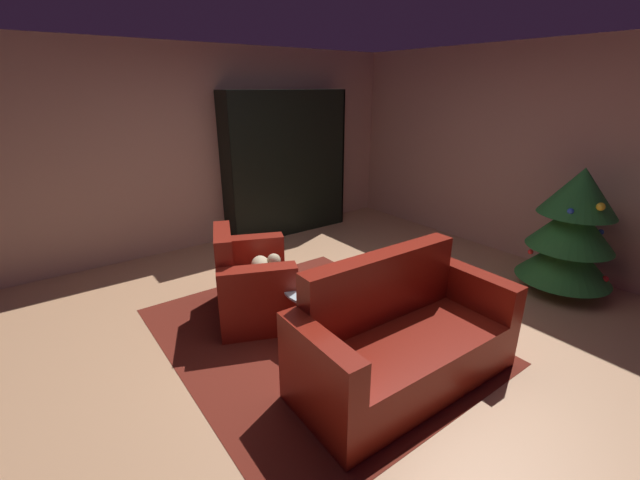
# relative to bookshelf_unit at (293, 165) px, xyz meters

# --- Properties ---
(ground_plane) EXTENTS (7.21, 7.21, 0.00)m
(ground_plane) POSITION_rel_bookshelf_unit_xyz_m (2.54, -1.25, -1.00)
(ground_plane) COLOR tan
(wall_back) EXTENTS (5.65, 0.06, 2.59)m
(wall_back) POSITION_rel_bookshelf_unit_xyz_m (2.54, 1.78, 0.30)
(wall_back) COLOR tan
(wall_back) RESTS_ON ground
(wall_left) EXTENTS (0.06, 6.12, 2.59)m
(wall_left) POSITION_rel_bookshelf_unit_xyz_m (-0.26, -1.25, 0.30)
(wall_left) COLOR tan
(wall_left) RESTS_ON ground
(area_rug) EXTENTS (2.77, 2.32, 0.01)m
(area_rug) POSITION_rel_bookshelf_unit_xyz_m (2.53, -1.46, -1.00)
(area_rug) COLOR #601D13
(area_rug) RESTS_ON ground
(bookshelf_unit) EXTENTS (0.38, 1.88, 2.04)m
(bookshelf_unit) POSITION_rel_bookshelf_unit_xyz_m (0.00, 0.00, 0.00)
(bookshelf_unit) COLOR black
(bookshelf_unit) RESTS_ON ground
(armchair_red) EXTENTS (1.15, 1.00, 0.87)m
(armchair_red) POSITION_rel_bookshelf_unit_xyz_m (1.88, -1.71, -0.69)
(armchair_red) COLOR maroon
(armchair_red) RESTS_ON ground
(couch_red) EXTENTS (0.80, 1.72, 0.93)m
(couch_red) POSITION_rel_bookshelf_unit_xyz_m (3.38, -1.27, -0.69)
(couch_red) COLOR maroon
(couch_red) RESTS_ON ground
(coffee_table) EXTENTS (0.72, 0.72, 0.45)m
(coffee_table) POSITION_rel_bookshelf_unit_xyz_m (2.52, -1.34, -0.60)
(coffee_table) COLOR black
(coffee_table) RESTS_ON ground
(book_stack_on_table) EXTENTS (0.19, 0.18, 0.11)m
(book_stack_on_table) POSITION_rel_bookshelf_unit_xyz_m (2.47, -1.33, -0.49)
(book_stack_on_table) COLOR gray
(book_stack_on_table) RESTS_ON coffee_table
(bottle_on_table) EXTENTS (0.07, 0.07, 0.22)m
(bottle_on_table) POSITION_rel_bookshelf_unit_xyz_m (2.62, -1.17, -0.47)
(bottle_on_table) COLOR #2B3250
(bottle_on_table) RESTS_ON coffee_table
(decorated_tree) EXTENTS (0.93, 0.93, 1.34)m
(decorated_tree) POSITION_rel_bookshelf_unit_xyz_m (3.44, 1.17, -0.31)
(decorated_tree) COLOR brown
(decorated_tree) RESTS_ON ground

